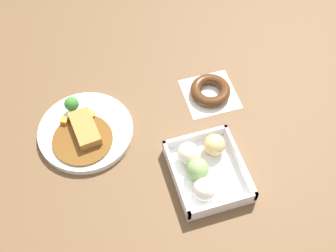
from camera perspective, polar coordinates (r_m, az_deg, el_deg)
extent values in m
plane|color=brown|center=(1.14, -4.77, 0.11)|extent=(1.60, 1.60, 0.00)
cylinder|color=white|center=(1.13, -10.63, -0.71)|extent=(0.24, 0.24, 0.02)
cylinder|color=brown|center=(1.10, -11.04, -1.76)|extent=(0.15, 0.15, 0.01)
cube|color=#A87538|center=(1.10, -10.76, -0.31)|extent=(0.11, 0.07, 0.02)
cylinder|color=white|center=(1.14, -10.01, 1.31)|extent=(0.06, 0.06, 0.00)
ellipsoid|color=yellow|center=(1.13, -10.08, 1.60)|extent=(0.03, 0.03, 0.01)
cylinder|color=#8CB766|center=(1.16, -12.25, 2.18)|extent=(0.01, 0.01, 0.02)
sphere|color=#387A2D|center=(1.14, -12.44, 2.84)|extent=(0.04, 0.04, 0.04)
cube|color=orange|center=(1.14, -13.32, 0.60)|extent=(0.02, 0.02, 0.02)
cube|color=white|center=(1.06, 5.17, -6.24)|extent=(0.20, 0.17, 0.01)
cube|color=white|center=(1.08, 3.55, -1.48)|extent=(0.01, 0.17, 0.03)
cube|color=white|center=(1.00, 7.13, -10.24)|extent=(0.01, 0.17, 0.03)
cube|color=white|center=(1.02, 1.06, -6.85)|extent=(0.20, 0.01, 0.03)
cube|color=white|center=(1.06, 9.30, -4.55)|extent=(0.20, 0.01, 0.03)
sphere|color=#EFE5C6|center=(1.04, 2.64, -3.57)|extent=(0.05, 0.05, 0.05)
sphere|color=#84A860|center=(1.02, 3.88, -5.66)|extent=(0.05, 0.05, 0.05)
sphere|color=silver|center=(1.00, 4.75, -8.23)|extent=(0.05, 0.05, 0.05)
sphere|color=#DBB77A|center=(1.06, 6.06, -2.45)|extent=(0.05, 0.05, 0.05)
cube|color=white|center=(1.20, 5.47, 4.17)|extent=(0.14, 0.14, 0.00)
torus|color=#4C2B14|center=(1.19, 5.53, 4.63)|extent=(0.11, 0.11, 0.03)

